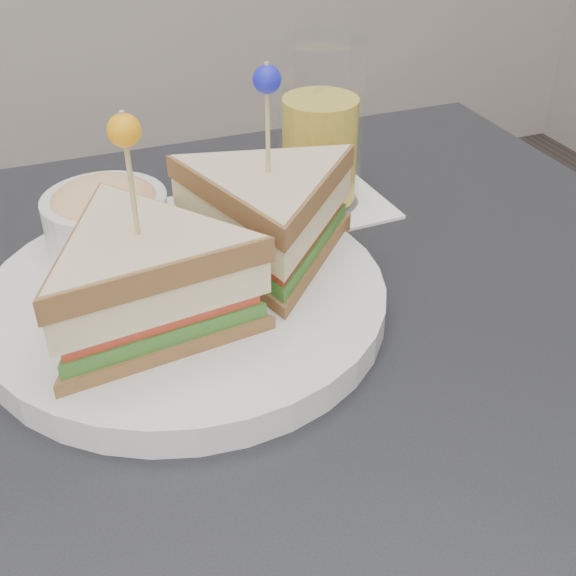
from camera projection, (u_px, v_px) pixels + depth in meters
The scene contains 3 objects.
table at pixel (281, 433), 0.55m from camera, with size 0.80×0.80×0.75m.
plate_meal at pixel (194, 254), 0.53m from camera, with size 0.40×0.40×0.18m.
drink_set at pixel (320, 135), 0.67m from camera, with size 0.13×0.13×0.16m.
Camera 1 is at (-0.14, -0.37, 1.08)m, focal length 45.00 mm.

